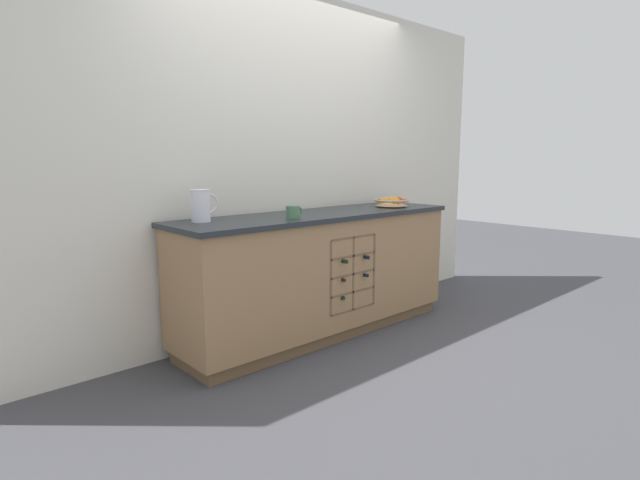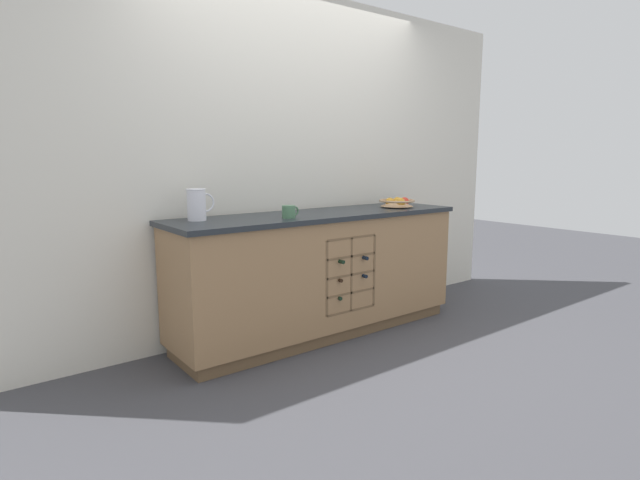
% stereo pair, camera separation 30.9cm
% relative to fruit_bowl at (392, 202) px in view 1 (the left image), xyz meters
% --- Properties ---
extents(ground_plane, '(14.00, 14.00, 0.00)m').
position_rel_fruit_bowl_xyz_m(ground_plane, '(-0.75, 0.05, -0.96)').
color(ground_plane, '#424247').
extents(back_wall, '(4.65, 0.06, 2.55)m').
position_rel_fruit_bowl_xyz_m(back_wall, '(-0.75, 0.41, 0.32)').
color(back_wall, silver).
rests_on(back_wall, ground_plane).
extents(kitchen_island, '(2.29, 0.63, 0.91)m').
position_rel_fruit_bowl_xyz_m(kitchen_island, '(-0.75, 0.05, -0.49)').
color(kitchen_island, brown).
rests_on(kitchen_island, ground_plane).
extents(fruit_bowl, '(0.29, 0.29, 0.08)m').
position_rel_fruit_bowl_xyz_m(fruit_bowl, '(0.00, 0.00, 0.00)').
color(fruit_bowl, tan).
rests_on(fruit_bowl, kitchen_island).
extents(white_pitcher, '(0.19, 0.12, 0.20)m').
position_rel_fruit_bowl_xyz_m(white_pitcher, '(-1.65, 0.17, 0.07)').
color(white_pitcher, white).
rests_on(white_pitcher, kitchen_island).
extents(ceramic_mug, '(0.13, 0.09, 0.08)m').
position_rel_fruit_bowl_xyz_m(ceramic_mug, '(-1.11, -0.07, 0.00)').
color(ceramic_mug, '#4C7A56').
rests_on(ceramic_mug, kitchen_island).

